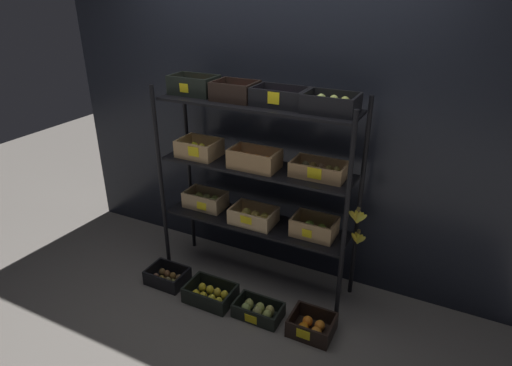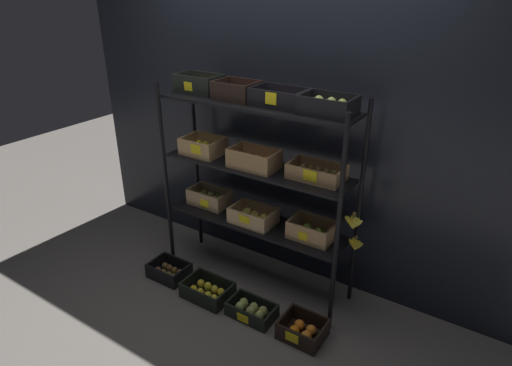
{
  "view_description": "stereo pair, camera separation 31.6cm",
  "coord_description": "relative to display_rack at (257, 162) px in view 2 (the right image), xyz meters",
  "views": [
    {
      "loc": [
        1.31,
        -2.62,
        2.24
      ],
      "look_at": [
        0.0,
        0.0,
        0.88
      ],
      "focal_mm": 30.29,
      "sensor_mm": 36.0,
      "label": 1
    },
    {
      "loc": [
        1.59,
        -2.46,
        2.24
      ],
      "look_at": [
        0.0,
        0.0,
        0.88
      ],
      "focal_mm": 30.29,
      "sensor_mm": 36.0,
      "label": 2
    }
  ],
  "objects": [
    {
      "name": "ground_plane",
      "position": [
        -0.01,
        -0.01,
        -1.05
      ],
      "size": [
        10.0,
        10.0,
        0.0
      ],
      "primitive_type": "plane",
      "color": "#605B56"
    },
    {
      "name": "storefront_wall",
      "position": [
        -0.01,
        0.39,
        0.29
      ],
      "size": [
        3.89,
        0.12,
        2.69
      ],
      "primitive_type": "cube",
      "color": "black",
      "rests_on": "ground_plane"
    },
    {
      "name": "display_rack",
      "position": [
        0.0,
        0.0,
        0.0
      ],
      "size": [
        1.62,
        0.41,
        1.63
      ],
      "color": "black",
      "rests_on": "ground_plane"
    },
    {
      "name": "crate_ground_kiwi",
      "position": [
        -0.64,
        -0.37,
        -1.0
      ],
      "size": [
        0.32,
        0.24,
        0.12
      ],
      "color": "black",
      "rests_on": "ground_plane"
    },
    {
      "name": "crate_ground_lemon",
      "position": [
        -0.2,
        -0.4,
        -1.0
      ],
      "size": [
        0.37,
        0.26,
        0.13
      ],
      "color": "black",
      "rests_on": "ground_plane"
    },
    {
      "name": "crate_ground_pear",
      "position": [
        0.21,
        -0.4,
        -1.0
      ],
      "size": [
        0.35,
        0.22,
        0.11
      ],
      "color": "black",
      "rests_on": "ground_plane"
    },
    {
      "name": "crate_ground_orange",
      "position": [
        0.62,
        -0.37,
        -1.0
      ],
      "size": [
        0.31,
        0.26,
        0.13
      ],
      "color": "black",
      "rests_on": "ground_plane"
    }
  ]
}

